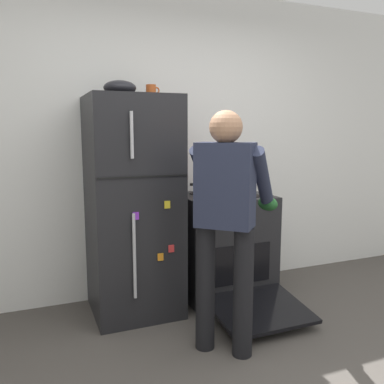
{
  "coord_description": "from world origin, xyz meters",
  "views": [
    {
      "loc": [
        -1.17,
        -1.57,
        1.47
      ],
      "look_at": [
        0.0,
        1.32,
        1.0
      ],
      "focal_mm": 37.91,
      "sensor_mm": 36.0,
      "label": 1
    }
  ],
  "objects_px": {
    "refrigerator": "(133,207)",
    "stove_range": "(225,247)",
    "person_cook": "(226,211)",
    "red_pot": "(211,189)",
    "mixing_bowl": "(120,88)",
    "coffee_mug": "(151,91)"
  },
  "relations": [
    {
      "from": "refrigerator",
      "to": "stove_range",
      "type": "bearing_deg",
      "value": -1.23
    },
    {
      "from": "stove_range",
      "to": "person_cook",
      "type": "xyz_separation_m",
      "value": [
        -0.4,
        -0.81,
        0.51
      ]
    },
    {
      "from": "stove_range",
      "to": "red_pot",
      "type": "distance_m",
      "value": 0.56
    },
    {
      "from": "person_cook",
      "to": "mixing_bowl",
      "type": "relative_size",
      "value": 6.46
    },
    {
      "from": "coffee_mug",
      "to": "mixing_bowl",
      "type": "relative_size",
      "value": 0.45
    },
    {
      "from": "stove_range",
      "to": "person_cook",
      "type": "bearing_deg",
      "value": -116.48
    },
    {
      "from": "refrigerator",
      "to": "person_cook",
      "type": "xyz_separation_m",
      "value": [
        0.42,
        -0.83,
        0.09
      ]
    },
    {
      "from": "red_pot",
      "to": "mixing_bowl",
      "type": "height_order",
      "value": "mixing_bowl"
    },
    {
      "from": "refrigerator",
      "to": "stove_range",
      "type": "relative_size",
      "value": 1.42
    },
    {
      "from": "refrigerator",
      "to": "person_cook",
      "type": "relative_size",
      "value": 1.09
    },
    {
      "from": "person_cook",
      "to": "red_pot",
      "type": "height_order",
      "value": "person_cook"
    },
    {
      "from": "stove_range",
      "to": "coffee_mug",
      "type": "xyz_separation_m",
      "value": [
        -0.64,
        0.07,
        1.34
      ]
    },
    {
      "from": "red_pot",
      "to": "coffee_mug",
      "type": "relative_size",
      "value": 3.27
    },
    {
      "from": "refrigerator",
      "to": "red_pot",
      "type": "distance_m",
      "value": 0.67
    },
    {
      "from": "refrigerator",
      "to": "coffee_mug",
      "type": "bearing_deg",
      "value": 15.4
    },
    {
      "from": "red_pot",
      "to": "mixing_bowl",
      "type": "distance_m",
      "value": 1.1
    },
    {
      "from": "refrigerator",
      "to": "coffee_mug",
      "type": "xyz_separation_m",
      "value": [
        0.18,
        0.05,
        0.92
      ]
    },
    {
      "from": "red_pot",
      "to": "coffee_mug",
      "type": "distance_m",
      "value": 0.94
    },
    {
      "from": "stove_range",
      "to": "person_cook",
      "type": "relative_size",
      "value": 0.76
    },
    {
      "from": "coffee_mug",
      "to": "mixing_bowl",
      "type": "distance_m",
      "value": 0.27
    },
    {
      "from": "refrigerator",
      "to": "red_pot",
      "type": "bearing_deg",
      "value": -4.29
    },
    {
      "from": "red_pot",
      "to": "person_cook",
      "type": "bearing_deg",
      "value": -107.41
    }
  ]
}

